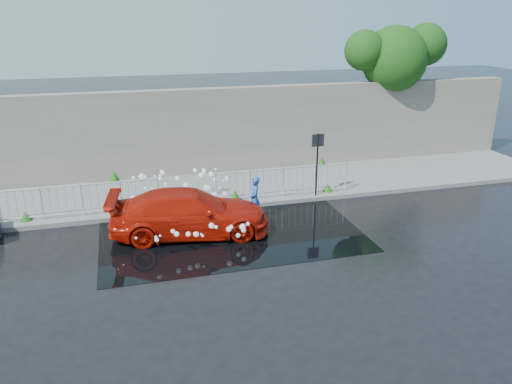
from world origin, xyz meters
TOP-DOWN VIEW (x-y plane):
  - ground at (0.00, 0.00)m, footprint 90.00×90.00m
  - pavement at (0.00, 5.00)m, footprint 30.00×4.00m
  - curb at (0.00, 3.00)m, footprint 30.00×0.25m
  - retaining_wall at (0.00, 7.20)m, footprint 30.00×0.60m
  - puddle at (0.50, 1.00)m, footprint 8.00×5.00m
  - sign_post at (4.20, 3.10)m, footprint 0.45×0.06m
  - tree at (9.56, 7.41)m, footprint 4.83×2.94m
  - railing_left at (-4.00, 3.35)m, footprint 5.05×0.05m
  - railing_right at (3.00, 3.35)m, footprint 5.05×0.05m
  - weeds at (-0.15, 4.59)m, footprint 12.17×3.93m
  - water_spray at (-0.46, 2.45)m, footprint 3.60×5.53m
  - red_car at (-0.73, 1.25)m, footprint 5.09×2.59m
  - person at (1.50, 1.80)m, footprint 0.43×0.59m

SIDE VIEW (x-z plane):
  - ground at x=0.00m, z-range 0.00..0.00m
  - puddle at x=0.50m, z-range 0.00..0.01m
  - pavement at x=0.00m, z-range 0.00..0.15m
  - curb at x=0.00m, z-range 0.00..0.16m
  - weeds at x=-0.15m, z-range 0.12..0.52m
  - red_car at x=-0.73m, z-range 0.00..1.42m
  - water_spray at x=-0.46m, z-range 0.19..1.26m
  - railing_left at x=-4.00m, z-range 0.19..1.29m
  - railing_right at x=3.00m, z-range 0.19..1.29m
  - person at x=1.50m, z-range 0.00..1.50m
  - sign_post at x=4.20m, z-range 0.47..2.97m
  - retaining_wall at x=0.00m, z-range 0.15..3.65m
  - tree at x=9.56m, z-range 1.65..7.80m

